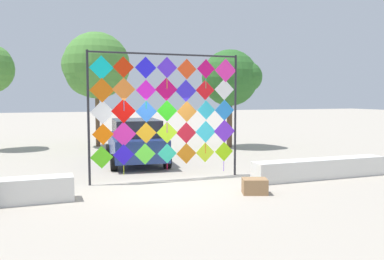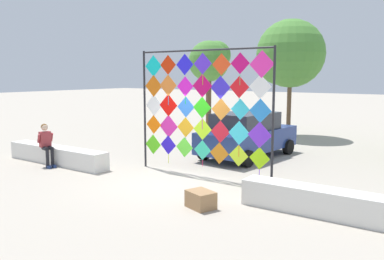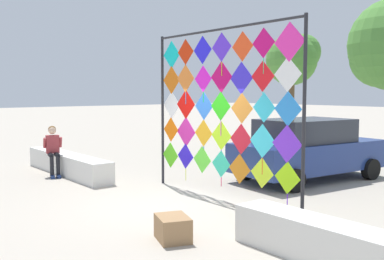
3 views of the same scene
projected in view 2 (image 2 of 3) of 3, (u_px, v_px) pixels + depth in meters
ground at (171, 183)px, 11.69m from camera, size 120.00×120.00×0.00m
plaza_ledge_left at (57, 155)px, 14.21m from camera, size 4.56×0.64×0.60m
plaza_ledge_right at (343, 206)px, 8.73m from camera, size 4.56×0.64×0.60m
kite_display_rack at (202, 104)px, 12.21m from camera, size 4.68×0.12×3.86m
seated_vendor at (46, 142)px, 13.72m from camera, size 0.67×0.55×1.45m
parked_car at (247, 135)px, 15.28m from camera, size 2.42×4.51×1.69m
cardboard_box_large at (201, 200)px, 9.49m from camera, size 0.77×0.68×0.40m
tree_broadleaf at (211, 61)px, 23.18m from camera, size 2.31×2.50×5.02m
tree_palm_like at (287, 55)px, 20.10m from camera, size 3.39×3.35×5.80m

